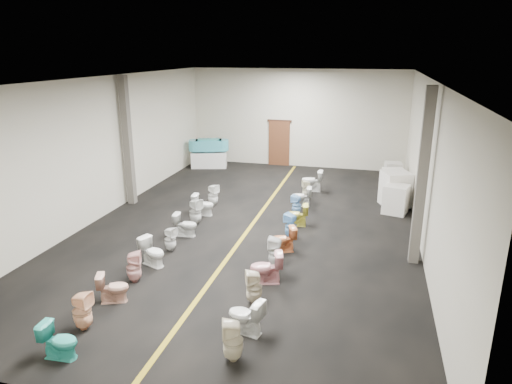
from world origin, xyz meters
TOP-DOWN VIEW (x-y plane):
  - floor at (0.00, 0.00)m, footprint 16.00×16.00m
  - ceiling at (0.00, 0.00)m, footprint 16.00×16.00m
  - wall_back at (0.00, 8.00)m, footprint 10.00×0.00m
  - wall_front at (0.00, -8.00)m, footprint 10.00×0.00m
  - wall_left at (-5.00, 0.00)m, footprint 0.00×16.00m
  - wall_right at (5.00, 0.00)m, footprint 0.00×16.00m
  - aisle_stripe at (0.00, 0.00)m, footprint 0.12×15.60m
  - back_door at (-0.80, 7.94)m, footprint 1.00×0.10m
  - door_frame at (-0.80, 7.95)m, footprint 1.15×0.08m
  - column_left at (-4.75, 1.00)m, footprint 0.25×0.25m
  - column_right at (4.75, -1.50)m, footprint 0.25×0.25m
  - display_table at (-3.90, 6.70)m, footprint 1.78×1.20m
  - bathtub at (-3.90, 6.70)m, footprint 1.79×1.06m
  - appliance_crate_a at (4.40, 2.27)m, footprint 0.92×0.92m
  - appliance_crate_b at (4.40, 3.08)m, footprint 1.15×1.15m
  - appliance_crate_c at (4.40, 4.78)m, footprint 0.94×0.94m
  - appliance_crate_d at (4.40, 5.88)m, footprint 0.72×0.72m
  - toilet_left_0 at (-1.62, -7.19)m, footprint 0.69×0.42m
  - toilet_left_1 at (-1.75, -6.32)m, footprint 0.37×0.36m
  - toilet_left_2 at (-1.73, -5.24)m, footprint 0.76×0.60m
  - toilet_left_3 at (-1.74, -4.32)m, footprint 0.46×0.46m
  - toilet_left_4 at (-1.72, -3.39)m, footprint 0.82×0.64m
  - toilet_left_5 at (-1.65, -2.48)m, footprint 0.38×0.38m
  - toilet_left_6 at (-1.67, -1.38)m, footprint 0.71×0.45m
  - toilet_left_7 at (-1.74, -0.42)m, footprint 0.50×0.50m
  - toilet_left_8 at (-1.81, 0.44)m, footprint 0.73×0.44m
  - toilet_left_9 at (-1.82, 1.44)m, footprint 0.46×0.45m
  - toilet_right_0 at (1.39, -6.49)m, footprint 0.47×0.46m
  - toilet_right_1 at (1.38, -5.63)m, footprint 0.80×0.57m
  - toilet_right_2 at (1.26, -4.55)m, footprint 0.46×0.46m
  - toilet_right_3 at (1.30, -3.58)m, footprint 0.85×0.63m
  - toilet_right_4 at (1.34, -2.71)m, footprint 0.39×0.38m
  - toilet_right_5 at (1.34, -1.76)m, footprint 0.80×0.66m
  - toilet_right_6 at (1.37, -0.76)m, footprint 0.45×0.45m
  - toilet_right_7 at (1.38, 0.25)m, footprint 0.76×0.51m
  - toilet_right_8 at (1.20, 1.24)m, footprint 0.40×0.39m
  - toilet_right_9 at (1.22, 2.17)m, footprint 0.73×0.47m
  - toilet_right_10 at (1.25, 3.14)m, footprint 0.41×0.41m
  - toilet_right_11 at (1.33, 4.09)m, footprint 0.84×0.50m

SIDE VIEW (x-z plane):
  - floor at x=0.00m, z-range 0.00..0.00m
  - aisle_stripe at x=0.00m, z-range 0.00..0.01m
  - toilet_left_2 at x=-1.73m, z-range 0.00..0.68m
  - toilet_right_10 at x=1.25m, z-range 0.00..0.68m
  - toilet_left_0 at x=-1.62m, z-range 0.00..0.69m
  - toilet_left_5 at x=-1.65m, z-range 0.00..0.69m
  - toilet_right_8 at x=1.20m, z-range 0.00..0.69m
  - toilet_left_6 at x=-1.67m, z-range 0.00..0.70m
  - toilet_right_9 at x=1.22m, z-range 0.00..0.71m
  - toilet_right_5 at x=1.34m, z-range 0.00..0.71m
  - toilet_right_7 at x=1.38m, z-range 0.00..0.72m
  - toilet_left_8 at x=-1.81m, z-range 0.00..0.72m
  - display_table at x=-3.90m, z-range 0.00..0.72m
  - toilet_left_4 at x=-1.72m, z-range 0.00..0.73m
  - toilet_right_1 at x=1.38m, z-range 0.00..0.74m
  - toilet_right_6 at x=1.37m, z-range 0.00..0.76m
  - toilet_left_3 at x=-1.74m, z-range 0.00..0.77m
  - toilet_right_2 at x=1.26m, z-range 0.00..0.78m
  - toilet_left_9 at x=-1.82m, z-range 0.00..0.78m
  - toilet_right_3 at x=1.30m, z-range 0.00..0.78m
  - toilet_right_0 at x=1.39m, z-range 0.00..0.80m
  - toilet_right_4 at x=1.34m, z-range 0.00..0.80m
  - toilet_left_1 at x=-1.75m, z-range 0.00..0.81m
  - toilet_right_11 at x=1.33m, z-range 0.00..0.83m
  - toilet_left_7 at x=-1.74m, z-range 0.00..0.84m
  - appliance_crate_c at x=4.40m, z-range 0.00..0.89m
  - appliance_crate_d at x=4.40m, z-range 0.00..0.91m
  - appliance_crate_a at x=4.40m, z-range 0.00..0.97m
  - appliance_crate_b at x=4.40m, z-range 0.00..1.22m
  - back_door at x=-0.80m, z-range 0.00..2.10m
  - bathtub at x=-3.90m, z-range 0.79..1.34m
  - door_frame at x=-0.80m, z-range 2.07..2.17m
  - wall_back at x=0.00m, z-range -2.75..7.25m
  - wall_front at x=0.00m, z-range -2.75..7.25m
  - wall_left at x=-5.00m, z-range -5.75..10.25m
  - wall_right at x=5.00m, z-range -5.75..10.25m
  - column_left at x=-4.75m, z-range 0.00..4.50m
  - column_right at x=4.75m, z-range 0.00..4.50m
  - ceiling at x=0.00m, z-range 4.50..4.50m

